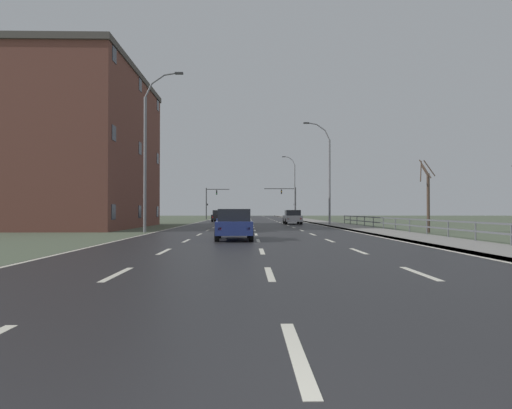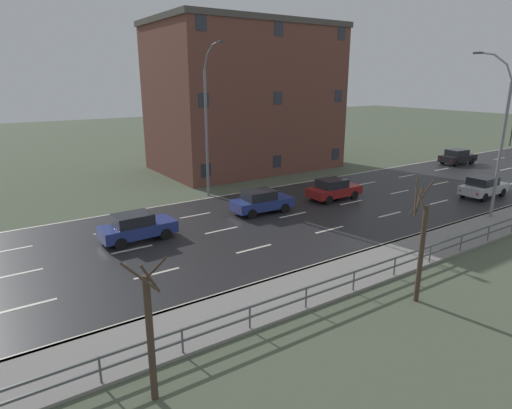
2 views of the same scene
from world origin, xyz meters
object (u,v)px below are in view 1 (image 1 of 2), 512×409
Objects in this scene: street_lamp_midground at (328,175)px; car_near_left at (292,217)px; traffic_signal_left at (210,199)px; car_mid_centre at (234,224)px; traffic_signal_right at (289,198)px; car_far_left at (220,216)px; street_lamp_distant at (294,188)px; brick_building at (78,150)px; street_lamp_left_bank at (148,154)px; car_far_right at (238,219)px; car_near_right at (232,220)px.

street_lamp_midground reaches higher than car_near_left.
traffic_signal_left is 53.78m from car_mid_centre.
car_far_left is at bearing -122.79° from traffic_signal_right.
traffic_signal_right is 53.46m from car_mid_centre.
brick_building is at bearing -123.16° from street_lamp_distant.
brick_building reaches higher than street_lamp_midground.
street_lamp_left_bank is at bearing -93.03° from car_far_left.
car_far_right is at bearing -81.41° from traffic_signal_left.
car_far_left is 35.64m from car_mid_centre.
street_lamp_left_bank is 21.34m from car_near_left.
car_near_right is (5.81, 0.84, -4.62)m from street_lamp_left_bank.
car_mid_centre is at bearing -51.45° from street_lamp_left_bank.
traffic_signal_right reaches higher than car_near_left.
street_lamp_left_bank is 0.64× the size of brick_building.
street_lamp_distant is 2.62× the size of car_near_right.
car_near_right is at bearing -110.73° from car_near_left.
car_near_right is 17.38m from car_near_left.
car_near_right is at bearing -80.88° from car_far_left.
street_lamp_distant is at bearing 81.33° from car_near_right.
brick_building reaches higher than car_near_left.
street_lamp_distant is 1.98× the size of traffic_signal_left.
street_lamp_distant is 2.67× the size of car_near_left.
street_lamp_left_bank is at bearing -107.56° from traffic_signal_right.
traffic_signal_right is at bearing 91.08° from street_lamp_midground.
car_near_left is (-3.07, -26.48, -4.59)m from street_lamp_distant.
traffic_signal_right is at bearing 78.62° from car_far_right.
traffic_signal_left reaches higher than car_far_right.
car_mid_centre and car_far_right have the same top height.
car_far_right is 15.48m from brick_building.
car_near_left is (11.83, 17.15, -4.62)m from street_lamp_left_bank.
traffic_signal_right is 1.36× the size of car_mid_centre.
street_lamp_midground is at bearing -66.22° from traffic_signal_left.
traffic_signal_right is at bearing 82.51° from car_near_right.
street_lamp_midground reaches higher than car_near_right.
traffic_signal_left is 30.80m from car_near_left.
brick_building reaches higher than car_near_right.
car_mid_centre is 1.01× the size of car_near_left.
car_near_right is 16.99m from brick_building.
car_near_right is 1.02× the size of car_far_right.
street_lamp_distant reaches higher than traffic_signal_right.
traffic_signal_right reaches higher than car_near_right.
street_lamp_distant is 2.66× the size of car_far_right.
car_near_left is 22.61m from brick_building.
traffic_signal_right is at bearing 84.59° from car_near_left.
car_far_right is 1.00× the size of car_near_left.
car_near_right is at bearing 8.26° from street_lamp_left_bank.
street_lamp_left_bank reaches higher than car_near_left.
brick_building is (-19.94, -8.73, 6.10)m from car_near_left.
traffic_signal_right is at bearing 116.71° from street_lamp_distant.
car_mid_centre is at bearing -83.92° from car_near_right.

